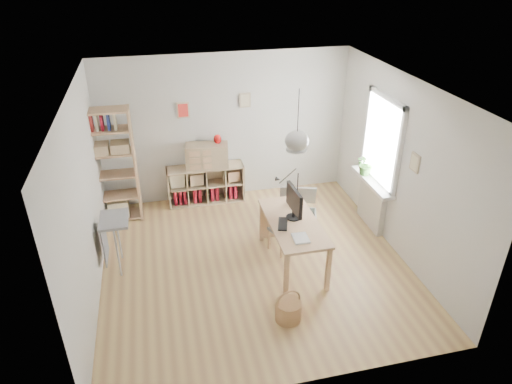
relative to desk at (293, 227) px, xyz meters
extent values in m
plane|color=tan|center=(-0.55, 0.15, -0.66)|extent=(4.50, 4.50, 0.00)
plane|color=white|center=(-0.55, 2.40, 0.69)|extent=(4.50, 0.00, 4.50)
plane|color=white|center=(-0.55, -2.10, 0.69)|extent=(4.50, 0.00, 4.50)
plane|color=white|center=(-2.80, 0.15, 0.69)|extent=(0.00, 4.50, 4.50)
plane|color=white|center=(1.70, 0.15, 0.69)|extent=(0.00, 4.50, 4.50)
plane|color=white|center=(-0.55, 0.15, 2.04)|extent=(4.50, 4.50, 0.00)
cylinder|color=black|center=(0.00, 0.00, 1.70)|extent=(0.01, 0.01, 0.68)
ellipsoid|color=silver|center=(0.00, 0.00, 1.34)|extent=(0.32, 0.32, 0.27)
cube|color=white|center=(1.69, 0.75, 0.89)|extent=(0.03, 1.00, 1.30)
cube|color=white|center=(1.66, 0.21, 0.89)|extent=(0.06, 0.08, 1.46)
cube|color=white|center=(1.66, 1.29, 0.89)|extent=(0.06, 0.08, 1.46)
cube|color=white|center=(1.66, 0.75, 1.58)|extent=(0.06, 1.16, 0.08)
cube|color=white|center=(1.66, 0.75, 0.20)|extent=(0.06, 1.16, 0.08)
cube|color=silver|center=(1.64, 0.75, -0.26)|extent=(0.10, 0.80, 0.80)
cube|color=white|center=(1.59, 0.75, 0.17)|extent=(0.22, 1.20, 0.06)
cube|color=tan|center=(0.00, 0.00, 0.07)|extent=(0.70, 1.50, 0.04)
cube|color=tan|center=(-0.30, -0.70, -0.30)|extent=(0.06, 0.06, 0.71)
cube|color=tan|center=(-0.30, 0.70, -0.30)|extent=(0.06, 0.06, 0.71)
cube|color=tan|center=(0.30, -0.70, -0.30)|extent=(0.06, 0.06, 0.71)
cube|color=tan|center=(0.30, 0.70, -0.30)|extent=(0.06, 0.06, 0.71)
cube|color=tan|center=(-1.00, 2.19, -0.64)|extent=(1.40, 0.38, 0.03)
cube|color=tan|center=(-1.00, 2.19, 0.05)|extent=(1.40, 0.38, 0.03)
cube|color=tan|center=(-1.69, 2.19, -0.30)|extent=(0.03, 0.38, 0.72)
cube|color=tan|center=(-0.32, 2.19, -0.30)|extent=(0.03, 0.38, 0.72)
cube|color=tan|center=(-1.00, 2.37, -0.30)|extent=(1.40, 0.02, 0.72)
cube|color=maroon|center=(-1.58, 2.21, -0.47)|extent=(0.06, 0.26, 0.30)
cube|color=maroon|center=(-1.49, 2.21, -0.47)|extent=(0.05, 0.26, 0.30)
cube|color=maroon|center=(-1.41, 2.21, -0.47)|extent=(0.05, 0.26, 0.30)
cube|color=maroon|center=(-1.22, 2.21, -0.47)|extent=(0.05, 0.26, 0.30)
cube|color=maroon|center=(-1.13, 2.21, -0.47)|extent=(0.05, 0.26, 0.30)
cube|color=maroon|center=(-0.90, 2.21, -0.47)|extent=(0.06, 0.26, 0.30)
cube|color=maroon|center=(-0.81, 2.21, -0.47)|extent=(0.06, 0.26, 0.30)
cube|color=maroon|center=(-0.55, 2.21, -0.47)|extent=(0.06, 0.26, 0.30)
cube|color=maroon|center=(-0.46, 2.21, -0.47)|extent=(0.05, 0.26, 0.30)
cube|color=tan|center=(-2.96, 1.95, 0.34)|extent=(0.04, 0.38, 2.00)
cube|color=tan|center=(-2.20, 1.95, 0.34)|extent=(0.04, 0.38, 2.00)
cube|color=tan|center=(-2.58, 1.95, -0.61)|extent=(0.76, 0.38, 0.03)
cube|color=tan|center=(-2.58, 1.95, -0.21)|extent=(0.76, 0.38, 0.03)
cube|color=tan|center=(-2.58, 1.95, 0.19)|extent=(0.76, 0.38, 0.03)
cube|color=tan|center=(-2.58, 1.95, 0.59)|extent=(0.76, 0.38, 0.03)
cube|color=tan|center=(-2.58, 1.95, 0.99)|extent=(0.76, 0.38, 0.03)
cube|color=tan|center=(-2.58, 1.95, 1.32)|extent=(0.76, 0.38, 0.03)
cube|color=navy|center=(-2.86, 1.95, 1.14)|extent=(0.04, 0.18, 0.26)
cube|color=maroon|center=(-2.78, 1.95, 1.14)|extent=(0.04, 0.18, 0.26)
cube|color=beige|center=(-2.70, 1.95, 1.14)|extent=(0.04, 0.18, 0.26)
cube|color=maroon|center=(-2.62, 1.95, 1.14)|extent=(0.04, 0.18, 0.26)
cube|color=navy|center=(-2.52, 1.95, 1.14)|extent=(0.04, 0.18, 0.26)
cube|color=beige|center=(-2.42, 1.95, 1.14)|extent=(0.04, 0.18, 0.26)
cube|color=gray|center=(-2.52, 0.50, 0.17)|extent=(0.40, 0.55, 0.04)
cylinder|color=silver|center=(-2.52, 0.28, -0.25)|extent=(0.03, 0.03, 0.82)
cylinder|color=silver|center=(-2.52, 0.72, -0.25)|extent=(0.03, 0.03, 0.82)
cube|color=gray|center=(-2.70, 0.50, -0.16)|extent=(0.02, 0.50, 0.62)
cube|color=gray|center=(-0.04, 0.36, -0.27)|extent=(0.47, 0.47, 0.05)
cube|color=tan|center=(-0.12, 0.16, -0.48)|extent=(0.04, 0.04, 0.36)
cube|color=tan|center=(-0.24, 0.44, -0.48)|extent=(0.04, 0.04, 0.36)
cube|color=tan|center=(0.16, 0.27, -0.48)|extent=(0.04, 0.04, 0.36)
cube|color=tan|center=(0.05, 0.56, -0.48)|extent=(0.04, 0.04, 0.36)
cube|color=tan|center=(-0.10, 0.51, -0.08)|extent=(0.35, 0.17, 0.33)
cylinder|color=#A87F4C|center=(-0.39, -1.13, -0.52)|extent=(0.34, 0.34, 0.28)
torus|color=#A87F4C|center=(-0.39, -1.13, -0.36)|extent=(0.34, 0.09, 0.34)
cube|color=#B9B9B5|center=(0.36, 0.87, -0.65)|extent=(0.72, 0.60, 0.02)
cube|color=#B9B9B5|center=(0.08, 0.96, -0.50)|extent=(0.15, 0.42, 0.32)
cube|color=#B9B9B5|center=(0.65, 0.78, -0.50)|extent=(0.15, 0.42, 0.32)
cube|color=#B9B9B5|center=(0.30, 0.67, -0.50)|extent=(0.60, 0.21, 0.32)
cube|color=#B9B9B5|center=(0.42, 1.06, -0.50)|extent=(0.60, 0.21, 0.32)
cube|color=#B9B9B5|center=(0.48, 1.23, -0.19)|extent=(0.66, 0.38, 0.40)
sphere|color=yellow|center=(0.20, 0.85, -0.42)|extent=(0.14, 0.14, 0.14)
sphere|color=#1848AA|center=(0.48, 0.89, -0.42)|extent=(0.14, 0.14, 0.14)
sphere|color=red|center=(0.34, 0.85, -0.42)|extent=(0.14, 0.14, 0.14)
sphere|color=green|center=(0.50, 0.73, -0.42)|extent=(0.14, 0.14, 0.14)
cylinder|color=black|center=(0.03, 0.09, 0.10)|extent=(0.22, 0.22, 0.02)
cylinder|color=black|center=(0.03, 0.09, 0.16)|extent=(0.05, 0.05, 0.10)
cube|color=black|center=(0.03, 0.09, 0.39)|extent=(0.07, 0.55, 0.36)
cube|color=black|center=(-0.17, -0.05, 0.10)|extent=(0.23, 0.37, 0.02)
cylinder|color=black|center=(0.27, 0.67, 0.11)|extent=(0.06, 0.06, 0.04)
cylinder|color=black|center=(0.27, 0.67, 0.32)|extent=(0.02, 0.02, 0.41)
cone|color=black|center=(-0.07, 0.58, 0.50)|extent=(0.10, 0.07, 0.09)
sphere|color=#4A0916|center=(0.12, 0.44, 0.16)|extent=(0.14, 0.14, 0.14)
cube|color=white|center=(-0.04, -0.46, 0.11)|extent=(0.22, 0.27, 0.03)
cube|color=tan|center=(-0.95, 2.19, 0.28)|extent=(0.80, 0.46, 0.43)
ellipsoid|color=#A60E0D|center=(-0.75, 2.19, 0.58)|extent=(0.14, 0.14, 0.17)
imported|color=#2E5921|center=(1.57, 0.99, 0.39)|extent=(0.37, 0.33, 0.38)
camera|label=1|loc=(-1.80, -5.33, 3.62)|focal=32.00mm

